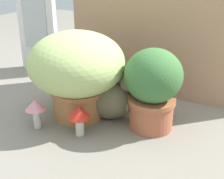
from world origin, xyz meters
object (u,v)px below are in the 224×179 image
cat (112,98)px  mushroom_ornament_red (79,115)px  grass_planter (77,69)px  leafy_planter (153,87)px  mushroom_ornament_pink (36,107)px

cat → mushroom_ornament_red: size_ratio=2.49×
mushroom_ornament_red → grass_planter: bearing=124.9°
leafy_planter → cat: size_ratio=1.08×
grass_planter → cat: grass_planter is taller
mushroom_ornament_pink → cat: bearing=42.7°
cat → mushroom_ornament_red: bearing=-105.2°
mushroom_ornament_red → mushroom_ornament_pink: bearing=-169.0°
leafy_planter → mushroom_ornament_red: leafy_planter is taller
grass_planter → cat: (0.18, 0.06, -0.16)m
mushroom_ornament_pink → mushroom_ornament_red: 0.24m
grass_planter → mushroom_ornament_red: grass_planter is taller
cat → mushroom_ornament_pink: cat is taller
grass_planter → mushroom_ornament_pink: size_ratio=3.26×
leafy_planter → cat: leafy_planter is taller
leafy_planter → cat: bearing=-178.3°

